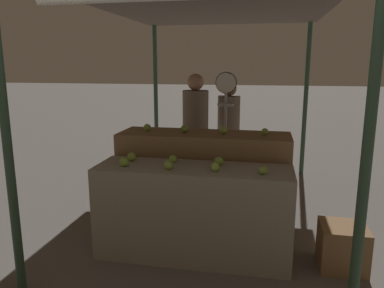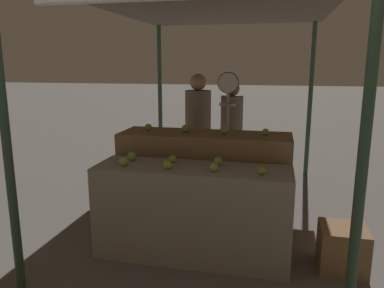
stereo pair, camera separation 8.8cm
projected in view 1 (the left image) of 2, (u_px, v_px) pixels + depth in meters
The scene contains 19 objects.
ground_plane at pixel (193, 255), 3.58m from camera, with size 60.00×60.00×0.00m, color #66605B.
market_canopy at pixel (211, 14), 4.10m from camera, with size 2.70×4.05×2.47m.
display_counter_front at pixel (193, 212), 3.49m from camera, with size 1.80×0.55×0.87m, color gray.
display_counter_back at pixel (204, 182), 4.05m from camera, with size 1.80×0.55×1.08m, color olive.
apple_front_0 at pixel (124, 162), 3.41m from camera, with size 0.09×0.09×0.09m, color #84AD3D.
apple_front_1 at pixel (168, 165), 3.32m from camera, with size 0.08×0.08×0.08m, color #84AD3D.
apple_front_2 at pixel (215, 167), 3.25m from camera, with size 0.08×0.08×0.08m, color #8EB247.
apple_front_3 at pixel (263, 170), 3.17m from camera, with size 0.07×0.07×0.07m, color #84AD3D.
apple_front_4 at pixel (132, 157), 3.61m from camera, with size 0.08×0.08×0.08m, color #84AD3D.
apple_front_5 at pixel (173, 159), 3.55m from camera, with size 0.08×0.08×0.08m, color #84AD3D.
apple_front_6 at pixel (219, 161), 3.45m from camera, with size 0.08×0.08×0.08m, color #84AD3D.
apple_back_0 at pixel (147, 128), 4.05m from camera, with size 0.08×0.08×0.08m, color #84AD3D.
apple_back_1 at pixel (185, 129), 3.97m from camera, with size 0.08×0.08×0.08m, color #7AA338.
apple_back_2 at pixel (223, 130), 3.88m from camera, with size 0.09×0.09×0.09m, color #8EB247.
apple_back_3 at pixel (265, 132), 3.81m from camera, with size 0.07×0.07×0.07m, color #84AD3D.
produce_scale at pixel (226, 112), 4.55m from camera, with size 0.26×0.20×1.70m.
person_vendor_at_scale at pixel (195, 127), 5.03m from camera, with size 0.46×0.46×1.67m.
person_customer_left at pixel (229, 128), 5.31m from camera, with size 0.34×0.34×1.56m.
wooden_crate_side at pixel (342, 247), 3.33m from camera, with size 0.40×0.40×0.40m, color olive.
Camera 1 is at (0.63, -3.22, 1.79)m, focal length 35.00 mm.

